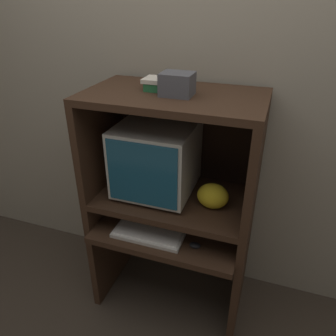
{
  "coord_description": "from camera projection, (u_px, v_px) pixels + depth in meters",
  "views": [
    {
      "loc": [
        0.49,
        -1.23,
        1.8
      ],
      "look_at": [
        -0.03,
        0.26,
        0.95
      ],
      "focal_mm": 35.0,
      "sensor_mm": 36.0,
      "label": 1
    }
  ],
  "objects": [
    {
      "name": "ground_plane",
      "position": [
        159.0,
        323.0,
        2.02
      ],
      "size": [
        12.0,
        12.0,
        0.0
      ],
      "primitive_type": "plane",
      "color": "#3D3328"
    },
    {
      "name": "wall_back",
      "position": [
        191.0,
        90.0,
        1.89
      ],
      "size": [
        6.0,
        0.06,
        2.6
      ],
      "color": "gray",
      "rests_on": "ground_plane"
    },
    {
      "name": "desk_base",
      "position": [
        170.0,
        254.0,
        2.02
      ],
      "size": [
        0.9,
        0.59,
        0.61
      ],
      "color": "#382316",
      "rests_on": "ground_plane"
    },
    {
      "name": "desk_monitor_shelf",
      "position": [
        173.0,
        200.0,
        1.88
      ],
      "size": [
        0.9,
        0.53,
        0.17
      ],
      "color": "#382316",
      "rests_on": "desk_base"
    },
    {
      "name": "hutch_upper",
      "position": [
        176.0,
        129.0,
        1.71
      ],
      "size": [
        0.9,
        0.53,
        0.58
      ],
      "color": "#382316",
      "rests_on": "desk_monitor_shelf"
    },
    {
      "name": "crt_monitor",
      "position": [
        156.0,
        158.0,
        1.81
      ],
      "size": [
        0.41,
        0.42,
        0.4
      ],
      "color": "beige",
      "rests_on": "desk_monitor_shelf"
    },
    {
      "name": "keyboard",
      "position": [
        148.0,
        235.0,
        1.8
      ],
      "size": [
        0.39,
        0.16,
        0.03
      ],
      "color": "beige",
      "rests_on": "desk_base"
    },
    {
      "name": "mouse",
      "position": [
        195.0,
        245.0,
        1.72
      ],
      "size": [
        0.06,
        0.04,
        0.03
      ],
      "color": "black",
      "rests_on": "desk_base"
    },
    {
      "name": "snack_bag",
      "position": [
        213.0,
        196.0,
        1.72
      ],
      "size": [
        0.17,
        0.13,
        0.14
      ],
      "color": "gold",
      "rests_on": "desk_monitor_shelf"
    },
    {
      "name": "book_stack",
      "position": [
        161.0,
        84.0,
        1.61
      ],
      "size": [
        0.18,
        0.12,
        0.06
      ],
      "color": "#236638",
      "rests_on": "hutch_upper"
    },
    {
      "name": "storage_box",
      "position": [
        177.0,
        84.0,
        1.53
      ],
      "size": [
        0.15,
        0.13,
        0.11
      ],
      "color": "#4C4C51",
      "rests_on": "hutch_upper"
    }
  ]
}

